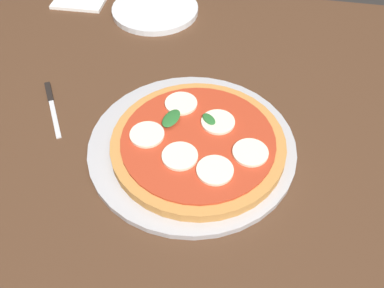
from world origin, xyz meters
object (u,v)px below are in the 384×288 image
plate_white (155,10)px  napkin (80,1)px  knife (51,102)px  pizza (198,143)px  serving_tray (192,145)px  dining_table (179,165)px

plate_white → napkin: size_ratio=1.65×
knife → pizza: bearing=-13.4°
pizza → plate_white: (-0.18, 0.43, -0.02)m
plate_white → napkin: bearing=176.8°
serving_tray → plate_white: plate_white is taller
serving_tray → knife: size_ratio=2.56×
serving_tray → knife: bearing=167.4°
pizza → plate_white: bearing=112.9°
knife → plate_white: bearing=71.4°
knife → dining_table: bearing=-6.4°
pizza → plate_white: pizza is taller
napkin → knife: napkin is taller
dining_table → pizza: size_ratio=3.71×
plate_white → napkin: 0.20m
napkin → dining_table: bearing=-49.7°
serving_tray → napkin: bearing=130.5°
plate_white → napkin: plate_white is taller
dining_table → serving_tray: (0.03, -0.04, 0.11)m
plate_white → pizza: bearing=-67.1°
napkin → plate_white: bearing=-3.2°
dining_table → knife: knife is taller
pizza → serving_tray: bearing=148.8°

